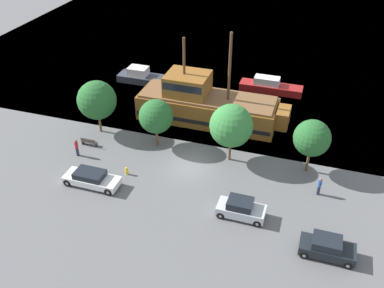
{
  "coord_description": "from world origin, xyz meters",
  "views": [
    {
      "loc": [
        9.96,
        -30.03,
        23.84
      ],
      "look_at": [
        -0.47,
        2.0,
        1.2
      ],
      "focal_mm": 40.0,
      "sensor_mm": 36.0,
      "label": 1
    }
  ],
  "objects_px": {
    "fire_hydrant": "(127,170)",
    "pedestrian_walking_near": "(77,147)",
    "moored_boat_outer": "(270,86)",
    "pedestrian_walking_far": "(319,186)",
    "parked_car_curb_front": "(91,178)",
    "moored_boat_dockside": "(141,76)",
    "parked_car_curb_rear": "(327,247)",
    "bench_promenade_east": "(89,142)",
    "pirate_ship": "(206,104)",
    "parked_car_curb_mid": "(241,209)"
  },
  "relations": [
    {
      "from": "parked_car_curb_rear",
      "to": "pedestrian_walking_far",
      "type": "bearing_deg",
      "value": 98.78
    },
    {
      "from": "parked_car_curb_front",
      "to": "pirate_ship",
      "type": "bearing_deg",
      "value": 65.83
    },
    {
      "from": "moored_boat_outer",
      "to": "pedestrian_walking_near",
      "type": "bearing_deg",
      "value": -128.51
    },
    {
      "from": "parked_car_curb_front",
      "to": "moored_boat_dockside",
      "type": "bearing_deg",
      "value": 101.86
    },
    {
      "from": "bench_promenade_east",
      "to": "pirate_ship",
      "type": "bearing_deg",
      "value": 41.63
    },
    {
      "from": "pirate_ship",
      "to": "moored_boat_dockside",
      "type": "bearing_deg",
      "value": 147.91
    },
    {
      "from": "moored_boat_dockside",
      "to": "pedestrian_walking_near",
      "type": "bearing_deg",
      "value": -87.39
    },
    {
      "from": "pedestrian_walking_near",
      "to": "fire_hydrant",
      "type": "bearing_deg",
      "value": -11.98
    },
    {
      "from": "bench_promenade_east",
      "to": "pedestrian_walking_far",
      "type": "distance_m",
      "value": 22.19
    },
    {
      "from": "moored_boat_dockside",
      "to": "moored_boat_outer",
      "type": "relative_size",
      "value": 0.8
    },
    {
      "from": "moored_boat_dockside",
      "to": "pedestrian_walking_near",
      "type": "relative_size",
      "value": 3.37
    },
    {
      "from": "pirate_ship",
      "to": "parked_car_curb_front",
      "type": "distance_m",
      "value": 15.22
    },
    {
      "from": "parked_car_curb_rear",
      "to": "bench_promenade_east",
      "type": "xyz_separation_m",
      "value": [
        -23.22,
        7.27,
        -0.34
      ]
    },
    {
      "from": "parked_car_curb_rear",
      "to": "pedestrian_walking_near",
      "type": "height_order",
      "value": "pedestrian_walking_near"
    },
    {
      "from": "fire_hydrant",
      "to": "pedestrian_walking_near",
      "type": "distance_m",
      "value": 5.91
    },
    {
      "from": "parked_car_curb_mid",
      "to": "moored_boat_dockside",
      "type": "bearing_deg",
      "value": 130.78
    },
    {
      "from": "pedestrian_walking_near",
      "to": "pedestrian_walking_far",
      "type": "bearing_deg",
      "value": 3.27
    },
    {
      "from": "pirate_ship",
      "to": "parked_car_curb_rear",
      "type": "height_order",
      "value": "pirate_ship"
    },
    {
      "from": "moored_boat_dockside",
      "to": "pedestrian_walking_far",
      "type": "bearing_deg",
      "value": -33.97
    },
    {
      "from": "parked_car_curb_front",
      "to": "parked_car_curb_mid",
      "type": "distance_m",
      "value": 13.19
    },
    {
      "from": "fire_hydrant",
      "to": "pedestrian_walking_far",
      "type": "bearing_deg",
      "value": 8.54
    },
    {
      "from": "moored_boat_dockside",
      "to": "bench_promenade_east",
      "type": "bearing_deg",
      "value": -86.25
    },
    {
      "from": "pirate_ship",
      "to": "parked_car_curb_rear",
      "type": "distance_m",
      "value": 20.88
    },
    {
      "from": "moored_boat_dockside",
      "to": "bench_promenade_east",
      "type": "height_order",
      "value": "moored_boat_dockside"
    },
    {
      "from": "parked_car_curb_mid",
      "to": "pedestrian_walking_far",
      "type": "relative_size",
      "value": 2.23
    },
    {
      "from": "bench_promenade_east",
      "to": "parked_car_curb_front",
      "type": "bearing_deg",
      "value": -58.43
    },
    {
      "from": "pedestrian_walking_far",
      "to": "fire_hydrant",
      "type": "bearing_deg",
      "value": -171.46
    },
    {
      "from": "parked_car_curb_rear",
      "to": "pedestrian_walking_near",
      "type": "xyz_separation_m",
      "value": [
        -23.43,
        5.43,
        0.15
      ]
    },
    {
      "from": "parked_car_curb_mid",
      "to": "bench_promenade_east",
      "type": "xyz_separation_m",
      "value": [
        -16.49,
        5.21,
        -0.35
      ]
    },
    {
      "from": "fire_hydrant",
      "to": "bench_promenade_east",
      "type": "height_order",
      "value": "bench_promenade_east"
    },
    {
      "from": "pirate_ship",
      "to": "moored_boat_dockside",
      "type": "xyz_separation_m",
      "value": [
        -10.51,
        6.59,
        -1.16
      ]
    },
    {
      "from": "moored_boat_dockside",
      "to": "parked_car_curb_front",
      "type": "distance_m",
      "value": 20.88
    },
    {
      "from": "pedestrian_walking_near",
      "to": "pedestrian_walking_far",
      "type": "relative_size",
      "value": 1.05
    },
    {
      "from": "moored_boat_dockside",
      "to": "parked_car_curb_front",
      "type": "height_order",
      "value": "moored_boat_dockside"
    },
    {
      "from": "moored_boat_dockside",
      "to": "moored_boat_outer",
      "type": "distance_m",
      "value": 16.22
    },
    {
      "from": "parked_car_curb_rear",
      "to": "pedestrian_walking_far",
      "type": "distance_m",
      "value": 6.79
    },
    {
      "from": "moored_boat_dockside",
      "to": "pedestrian_walking_far",
      "type": "relative_size",
      "value": 3.55
    },
    {
      "from": "moored_boat_dockside",
      "to": "parked_car_curb_mid",
      "type": "bearing_deg",
      "value": -49.22
    },
    {
      "from": "pirate_ship",
      "to": "moored_boat_outer",
      "type": "xyz_separation_m",
      "value": [
        5.55,
        8.91,
        -1.19
      ]
    },
    {
      "from": "moored_boat_outer",
      "to": "pedestrian_walking_far",
      "type": "relative_size",
      "value": 4.41
    },
    {
      "from": "parked_car_curb_rear",
      "to": "bench_promenade_east",
      "type": "height_order",
      "value": "parked_car_curb_rear"
    },
    {
      "from": "pirate_ship",
      "to": "pedestrian_walking_near",
      "type": "distance_m",
      "value": 14.2
    },
    {
      "from": "parked_car_curb_rear",
      "to": "parked_car_curb_mid",
      "type": "bearing_deg",
      "value": 163.01
    },
    {
      "from": "pedestrian_walking_far",
      "to": "moored_boat_outer",
      "type": "bearing_deg",
      "value": 111.64
    },
    {
      "from": "parked_car_curb_mid",
      "to": "parked_car_curb_rear",
      "type": "xyz_separation_m",
      "value": [
        6.72,
        -2.05,
        -0.01
      ]
    },
    {
      "from": "moored_boat_outer",
      "to": "pedestrian_walking_far",
      "type": "height_order",
      "value": "moored_boat_outer"
    },
    {
      "from": "parked_car_curb_front",
      "to": "fire_hydrant",
      "type": "relative_size",
      "value": 6.46
    },
    {
      "from": "parked_car_curb_mid",
      "to": "pedestrian_walking_near",
      "type": "distance_m",
      "value": 17.05
    },
    {
      "from": "pedestrian_walking_far",
      "to": "pedestrian_walking_near",
      "type": "bearing_deg",
      "value": -176.73
    },
    {
      "from": "parked_car_curb_rear",
      "to": "fire_hydrant",
      "type": "xyz_separation_m",
      "value": [
        -17.67,
        4.21,
        -0.36
      ]
    }
  ]
}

